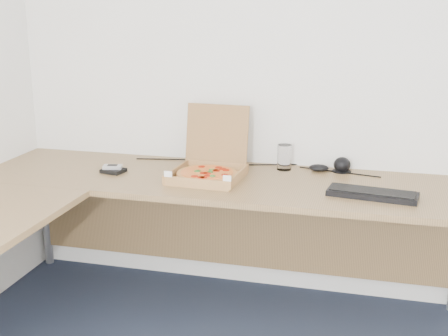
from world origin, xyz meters
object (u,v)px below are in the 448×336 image
(desk, at_px, (127,205))
(drinking_glass, at_px, (284,157))
(pizza_box, at_px, (208,170))
(keyboard, at_px, (372,194))
(wallet, at_px, (113,171))

(desk, xyz_separation_m, drinking_glass, (0.61, 0.67, 0.10))
(pizza_box, xyz_separation_m, drinking_glass, (0.35, 0.25, 0.03))
(pizza_box, bearing_deg, keyboard, -4.18)
(desk, relative_size, keyboard, 6.21)
(desk, relative_size, wallet, 22.36)
(drinking_glass, xyz_separation_m, keyboard, (0.46, -0.36, -0.05))
(drinking_glass, distance_m, keyboard, 0.59)
(keyboard, bearing_deg, desk, -155.85)
(desk, bearing_deg, wallet, 122.09)
(wallet, bearing_deg, keyboard, 8.29)
(drinking_glass, bearing_deg, keyboard, -37.64)
(desk, bearing_deg, keyboard, 16.39)
(desk, distance_m, drinking_glass, 0.91)
(pizza_box, height_order, keyboard, pizza_box)
(desk, bearing_deg, pizza_box, 57.94)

